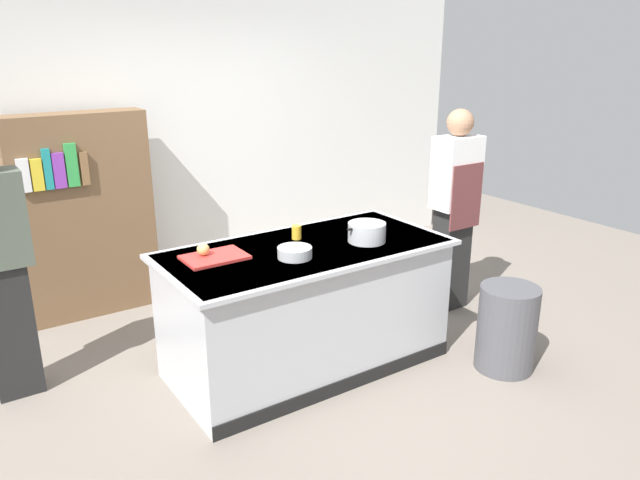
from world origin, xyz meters
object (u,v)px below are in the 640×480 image
bookshelf (84,216)px  juice_cup (297,232)px  mixing_bowl (295,252)px  person_guest (0,264)px  onion (203,249)px  trash_bin (507,328)px  person_chef (455,206)px  stock_pot (367,232)px

bookshelf → juice_cup: bearing=-56.4°
mixing_bowl → person_guest: bearing=150.5°
onion → trash_bin: bearing=-29.1°
onion → trash_bin: onion is taller
bookshelf → person_chef: bearing=-32.1°
stock_pot → juice_cup: stock_pot is taller
juice_cup → stock_pot: bearing=-40.5°
stock_pot → person_guest: bearing=157.6°
onion → trash_bin: 2.18m
stock_pot → person_guest: size_ratio=0.19×
stock_pot → trash_bin: size_ratio=0.53×
trash_bin → onion: bearing=150.9°
person_chef → bookshelf: 3.09m
juice_cup → trash_bin: (1.11, -1.01, -0.64)m
juice_cup → trash_bin: bearing=-42.5°
person_chef → bookshelf: person_chef is taller
person_guest → onion: bearing=68.3°
stock_pot → mixing_bowl: bearing=-179.9°
trash_bin → juice_cup: bearing=137.5°
mixing_bowl → person_chef: bearing=9.5°
mixing_bowl → juice_cup: 0.39m
person_chef → stock_pot: bearing=101.2°
juice_cup → person_chef: (1.55, -0.03, -0.04)m
person_chef → bookshelf: size_ratio=1.01×
mixing_bowl → person_chef: 1.79m
trash_bin → bookshelf: 3.45m
stock_pot → mixing_bowl: stock_pot is taller
person_guest → bookshelf: size_ratio=1.01×
onion → mixing_bowl: onion is taller
bookshelf → onion: bearing=-77.5°
onion → person_chef: bearing=-0.7°
juice_cup → trash_bin: size_ratio=0.16×
stock_pot → juice_cup: size_ratio=3.30×
onion → trash_bin: (1.82, -1.01, -0.65)m
onion → bookshelf: size_ratio=0.05×
person_guest → bookshelf: person_guest is taller
person_chef → bookshelf: (-2.62, 1.64, -0.06)m
juice_cup → trash_bin: juice_cup is taller
mixing_bowl → onion: bearing=147.1°
mixing_bowl → bookshelf: (-0.85, 1.93, -0.08)m
onion → juice_cup: bearing=0.3°
onion → stock_pot: 1.13m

